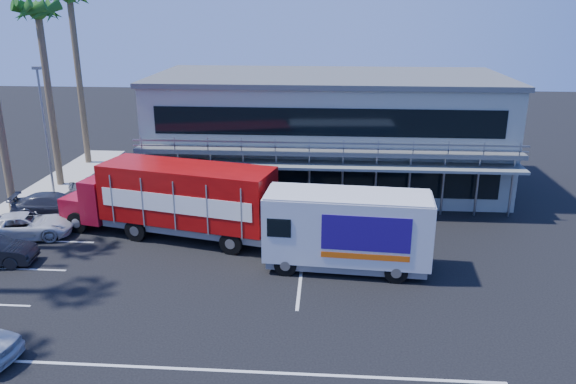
{
  "coord_description": "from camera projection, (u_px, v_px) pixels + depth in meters",
  "views": [
    {
      "loc": [
        3.06,
        -21.58,
        11.53
      ],
      "look_at": [
        1.07,
        5.99,
        2.3
      ],
      "focal_mm": 35.0,
      "sensor_mm": 36.0,
      "label": 1
    }
  ],
  "objects": [
    {
      "name": "palm_e",
      "position": [
        39.0,
        22.0,
        34.23
      ],
      "size": [
        2.8,
        2.8,
        12.25
      ],
      "color": "brown",
      "rests_on": "ground"
    },
    {
      "name": "light_pole_far",
      "position": [
        45.0,
        126.0,
        34.23
      ],
      "size": [
        0.5,
        0.25,
        8.09
      ],
      "color": "gray",
      "rests_on": "ground"
    },
    {
      "name": "palm_f",
      "position": [
        70.0,
        6.0,
        39.18
      ],
      "size": [
        2.8,
        2.8,
        13.25
      ],
      "color": "brown",
      "rests_on": "ground"
    },
    {
      "name": "white_van",
      "position": [
        347.0,
        229.0,
        25.28
      ],
      "size": [
        7.57,
        3.08,
        3.62
      ],
      "rotation": [
        0.0,
        0.0,
        -0.07
      ],
      "color": "silver",
      "rests_on": "ground"
    },
    {
      "name": "parked_car_e",
      "position": [
        107.0,
        187.0,
        34.97
      ],
      "size": [
        4.91,
        3.36,
        1.55
      ],
      "primitive_type": "imported",
      "rotation": [
        0.0,
        0.0,
        1.94
      ],
      "color": "slate",
      "rests_on": "ground"
    },
    {
      "name": "red_truck",
      "position": [
        174.0,
        197.0,
        28.83
      ],
      "size": [
        11.78,
        5.29,
        3.87
      ],
      "rotation": [
        0.0,
        0.0,
        -0.24
      ],
      "color": "maroon",
      "rests_on": "ground"
    },
    {
      "name": "parked_car_c",
      "position": [
        25.0,
        226.0,
        29.09
      ],
      "size": [
        5.11,
        3.33,
        1.31
      ],
      "primitive_type": "imported",
      "rotation": [
        0.0,
        0.0,
        1.84
      ],
      "color": "silver",
      "rests_on": "ground"
    },
    {
      "name": "ground",
      "position": [
        253.0,
        285.0,
        24.27
      ],
      "size": [
        120.0,
        120.0,
        0.0
      ],
      "primitive_type": "plane",
      "color": "black",
      "rests_on": "ground"
    },
    {
      "name": "building",
      "position": [
        327.0,
        130.0,
        37.04
      ],
      "size": [
        22.4,
        12.0,
        7.3
      ],
      "color": "gray",
      "rests_on": "ground"
    },
    {
      "name": "parked_car_d",
      "position": [
        54.0,
        205.0,
        32.11
      ],
      "size": [
        4.86,
        2.62,
        1.34
      ],
      "primitive_type": "imported",
      "rotation": [
        0.0,
        0.0,
        1.74
      ],
      "color": "#2D303C",
      "rests_on": "ground"
    }
  ]
}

